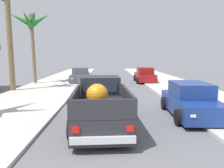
% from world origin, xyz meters
% --- Properties ---
extents(sidewalk_left, '(5.02, 60.00, 0.12)m').
position_xyz_m(sidewalk_left, '(-5.52, 12.00, 0.06)').
color(sidewalk_left, beige).
rests_on(sidewalk_left, ground).
extents(sidewalk_right, '(5.02, 60.00, 0.12)m').
position_xyz_m(sidewalk_right, '(5.52, 12.00, 0.06)').
color(sidewalk_right, beige).
rests_on(sidewalk_right, ground).
extents(curb_left, '(0.16, 60.00, 0.10)m').
position_xyz_m(curb_left, '(-4.41, 12.00, 0.05)').
color(curb_left, silver).
rests_on(curb_left, ground).
extents(curb_right, '(0.16, 60.00, 0.10)m').
position_xyz_m(curb_right, '(4.41, 12.00, 0.05)').
color(curb_right, silver).
rests_on(curb_right, ground).
extents(pickup_truck, '(2.37, 5.28, 1.80)m').
position_xyz_m(pickup_truck, '(-0.87, 6.07, 0.80)').
color(pickup_truck, '#28282D').
rests_on(pickup_truck, ground).
extents(car_left_near, '(2.12, 4.30, 1.54)m').
position_xyz_m(car_left_near, '(-3.33, 20.07, 0.71)').
color(car_left_near, '#474C56').
rests_on(car_left_near, ground).
extents(car_right_near, '(2.18, 4.33, 1.54)m').
position_xyz_m(car_right_near, '(3.15, 7.10, 0.71)').
color(car_right_near, navy).
rests_on(car_right_near, ground).
extents(car_left_mid, '(2.10, 4.29, 1.54)m').
position_xyz_m(car_left_mid, '(3.37, 20.03, 0.71)').
color(car_left_mid, maroon).
rests_on(car_left_mid, ground).
extents(palm_tree_right_mid, '(3.80, 4.14, 6.77)m').
position_xyz_m(palm_tree_right_mid, '(-7.62, 18.48, 5.72)').
color(palm_tree_right_mid, '#846B4C').
rests_on(palm_tree_right_mid, ground).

